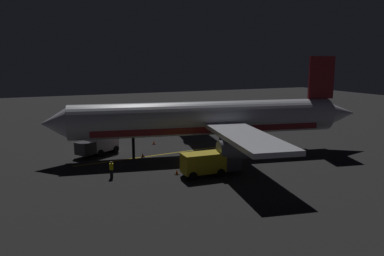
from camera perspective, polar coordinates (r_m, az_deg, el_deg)
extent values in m
cube|color=#262627|center=(49.37, 2.13, -3.95)|extent=(180.00, 180.00, 0.20)
cube|color=gold|center=(49.69, -3.11, -3.74)|extent=(2.93, 24.78, 0.01)
cylinder|color=silver|center=(48.44, 2.16, 1.48)|extent=(10.38, 33.71, 4.20)
cube|color=maroon|center=(48.62, 2.16, 0.13)|extent=(9.24, 28.73, 0.76)
cone|color=silver|center=(47.07, -19.51, 0.64)|extent=(4.67, 4.07, 4.11)
cone|color=silver|center=(56.26, 20.83, 2.03)|extent=(4.65, 5.65, 3.78)
cube|color=maroon|center=(54.27, 18.60, 7.09)|extent=(1.03, 3.60, 5.61)
cube|color=silver|center=(39.98, 8.15, -1.39)|extent=(15.85, 7.56, 0.50)
cylinder|color=slate|center=(40.57, 6.13, -3.20)|extent=(2.66, 3.54, 2.10)
cube|color=silver|center=(58.24, 1.24, 2.33)|extent=(15.85, 7.56, 0.50)
cylinder|color=slate|center=(57.43, 0.26, 0.80)|extent=(2.66, 3.54, 2.10)
cylinder|color=black|center=(47.52, -8.66, -2.93)|extent=(0.42, 0.42, 2.53)
cylinder|color=black|center=(47.49, 6.06, -2.88)|extent=(0.42, 0.42, 2.53)
cylinder|color=black|center=(52.15, 4.25, -1.67)|extent=(0.42, 0.42, 2.53)
cube|color=silver|center=(50.50, -13.12, -2.05)|extent=(3.72, 4.27, 2.06)
cube|color=#38383D|center=(48.81, -15.51, -2.91)|extent=(2.64, 2.57, 1.50)
cylinder|color=black|center=(49.89, -14.18, -3.46)|extent=(2.44, 1.96, 0.90)
cylinder|color=black|center=(51.57, -12.00, -2.93)|extent=(2.44, 1.96, 0.90)
cube|color=gold|center=(39.73, 1.67, -5.13)|extent=(2.29, 4.48, 2.01)
cube|color=#38383D|center=(41.07, 5.66, -5.03)|extent=(2.07, 1.88, 1.50)
cylinder|color=black|center=(40.61, 3.67, -6.28)|extent=(2.35, 1.00, 0.90)
cylinder|color=black|center=(39.46, -0.41, -6.75)|extent=(2.35, 1.00, 0.90)
cylinder|color=black|center=(40.34, -11.82, -6.63)|extent=(0.32, 0.32, 0.85)
cylinder|color=yellow|center=(40.13, -11.86, -5.61)|extent=(0.40, 0.40, 0.65)
sphere|color=tan|center=(40.01, -11.88, -4.99)|extent=(0.24, 0.24, 0.24)
cone|color=#EA590F|center=(40.62, -2.25, -6.52)|extent=(0.36, 0.36, 0.55)
cube|color=black|center=(40.70, -2.25, -6.87)|extent=(0.50, 0.50, 0.03)
cone|color=#EA590F|center=(54.89, -5.66, -2.15)|extent=(0.36, 0.36, 0.55)
cube|color=black|center=(54.95, -5.66, -2.41)|extent=(0.50, 0.50, 0.03)
cone|color=#EA590F|center=(48.02, -7.30, -3.97)|extent=(0.36, 0.36, 0.55)
cube|color=black|center=(48.09, -7.29, -4.27)|extent=(0.50, 0.50, 0.03)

